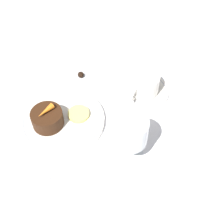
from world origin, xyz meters
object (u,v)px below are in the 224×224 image
(fork, at_px, (22,167))
(dessert_cake, at_px, (47,118))
(coffee_cup, at_px, (143,83))
(wine_glass, at_px, (131,133))
(dinner_plate, at_px, (63,121))

(fork, height_order, dessert_cake, dessert_cake)
(coffee_cup, bearing_deg, wine_glass, 18.80)
(dinner_plate, height_order, fork, dinner_plate)
(dessert_cake, bearing_deg, fork, 9.01)
(coffee_cup, relative_size, dessert_cake, 1.43)
(dinner_plate, relative_size, dessert_cake, 2.73)
(fork, bearing_deg, wine_glass, 129.74)
(coffee_cup, bearing_deg, dessert_cake, -33.82)
(dinner_plate, distance_m, coffee_cup, 0.24)
(dinner_plate, distance_m, dessert_cake, 0.05)
(dinner_plate, distance_m, wine_glass, 0.22)
(dessert_cake, bearing_deg, dinner_plate, 142.66)
(fork, bearing_deg, dinner_plate, 179.25)
(wine_glass, relative_size, fork, 0.67)
(wine_glass, relative_size, dessert_cake, 1.62)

